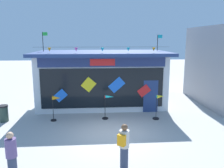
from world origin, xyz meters
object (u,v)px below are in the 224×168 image
person_near_camera (124,146)px  wind_spinner_left (108,104)px  kite_shop_building (102,78)px  wind_spinner_center_left (159,104)px  wind_spinner_far_left (56,103)px  person_mid_plaza (12,157)px  trash_bin (4,113)px

person_near_camera → wind_spinner_left: bearing=-52.5°
kite_shop_building → wind_spinner_center_left: bearing=-47.7°
wind_spinner_far_left → wind_spinner_center_left: (5.72, -0.15, -0.17)m
person_mid_plaza → wind_spinner_left: bearing=16.7°
wind_spinner_left → person_mid_plaza: bearing=-120.3°
trash_bin → wind_spinner_left: bearing=-0.2°
wind_spinner_far_left → person_near_camera: size_ratio=0.84×
person_near_camera → kite_shop_building: bearing=-51.9°
wind_spinner_far_left → wind_spinner_center_left: 5.73m
wind_spinner_center_left → person_mid_plaza: 8.23m
kite_shop_building → person_mid_plaza: size_ratio=5.12×
wind_spinner_left → trash_bin: bearing=179.8°
wind_spinner_far_left → wind_spinner_center_left: size_ratio=1.00×
wind_spinner_left → kite_shop_building: bearing=94.2°
wind_spinner_left → person_mid_plaza: person_mid_plaza is taller
kite_shop_building → trash_bin: size_ratio=9.44×
person_near_camera → person_mid_plaza: 3.59m
wind_spinner_left → person_near_camera: bearing=-87.2°
wind_spinner_far_left → person_mid_plaza: 5.60m
wind_spinner_far_left → person_mid_plaza: (-0.46, -5.58, -0.19)m
wind_spinner_far_left → person_mid_plaza: person_mid_plaza is taller
kite_shop_building → wind_spinner_left: 3.33m
kite_shop_building → trash_bin: bearing=-150.2°
wind_spinner_far_left → trash_bin: (-2.88, 0.11, -0.58)m
person_near_camera → person_mid_plaza: same height
wind_spinner_left → person_near_camera: size_ratio=0.82×
kite_shop_building → trash_bin: (-5.50, -3.15, -1.39)m
wind_spinner_far_left → wind_spinner_left: bearing=1.8°
wind_spinner_far_left → wind_spinner_left: 2.86m
person_near_camera → person_mid_plaza: bearing=40.9°
wind_spinner_left → wind_spinner_center_left: bearing=-4.8°
trash_bin → wind_spinner_far_left: bearing=-2.2°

